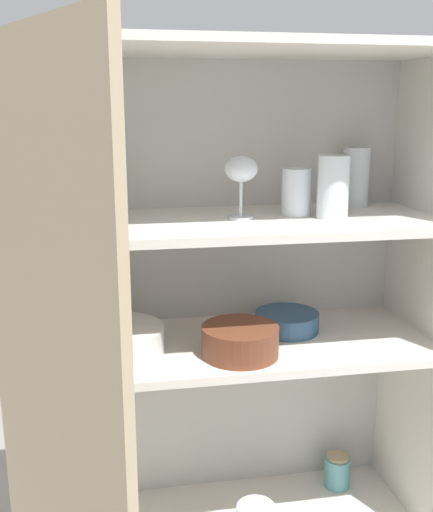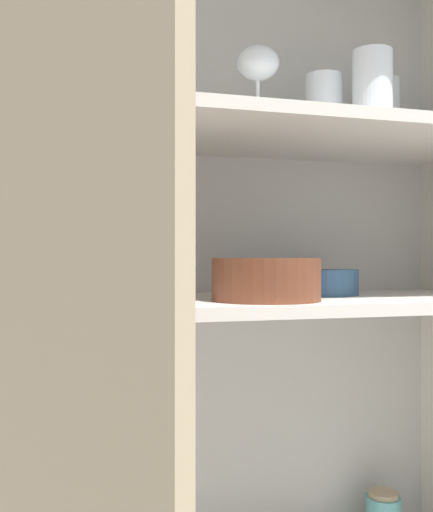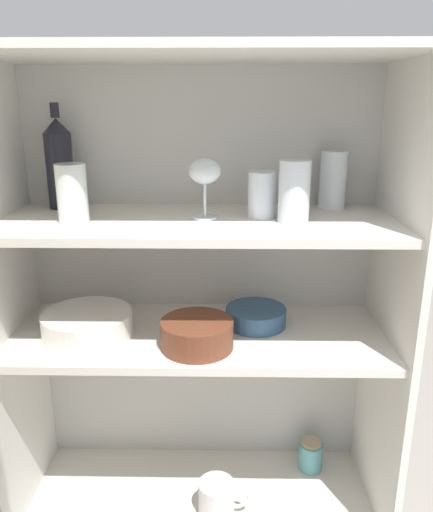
{
  "view_description": "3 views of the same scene",
  "coord_description": "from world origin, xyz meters",
  "px_view_note": "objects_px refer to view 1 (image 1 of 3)",
  "views": [
    {
      "loc": [
        -0.27,
        -1.13,
        1.32
      ],
      "look_at": [
        -0.03,
        0.23,
        0.98
      ],
      "focal_mm": 42.0,
      "sensor_mm": 36.0,
      "label": 1
    },
    {
      "loc": [
        -0.34,
        -0.8,
        0.85
      ],
      "look_at": [
        -0.05,
        0.22,
        0.85
      ],
      "focal_mm": 42.0,
      "sensor_mm": 36.0,
      "label": 2
    },
    {
      "loc": [
        0.06,
        -0.98,
        1.34
      ],
      "look_at": [
        0.05,
        0.18,
        0.99
      ],
      "focal_mm": 35.0,
      "sensor_mm": 36.0,
      "label": 3
    }
  ],
  "objects_px": {
    "plate_stack_white": "(114,341)",
    "storage_jar": "(337,471)",
    "mixing_bowl_large": "(240,340)",
    "wine_bottle": "(70,165)",
    "serving_bowl_small": "(287,320)"
  },
  "relations": [
    {
      "from": "wine_bottle",
      "to": "mixing_bowl_large",
      "type": "relative_size",
      "value": 1.53
    },
    {
      "from": "mixing_bowl_large",
      "to": "serving_bowl_small",
      "type": "relative_size",
      "value": 1.1
    },
    {
      "from": "mixing_bowl_large",
      "to": "storage_jar",
      "type": "bearing_deg",
      "value": 30.11
    },
    {
      "from": "plate_stack_white",
      "to": "mixing_bowl_large",
      "type": "distance_m",
      "value": 0.28
    },
    {
      "from": "storage_jar",
      "to": "plate_stack_white",
      "type": "bearing_deg",
      "value": -167.62
    },
    {
      "from": "storage_jar",
      "to": "mixing_bowl_large",
      "type": "bearing_deg",
      "value": -149.89
    },
    {
      "from": "plate_stack_white",
      "to": "mixing_bowl_large",
      "type": "xyz_separation_m",
      "value": [
        0.28,
        -0.06,
        0.01
      ]
    },
    {
      "from": "wine_bottle",
      "to": "storage_jar",
      "type": "height_order",
      "value": "wine_bottle"
    },
    {
      "from": "storage_jar",
      "to": "wine_bottle",
      "type": "bearing_deg",
      "value": 178.3
    },
    {
      "from": "wine_bottle",
      "to": "serving_bowl_small",
      "type": "xyz_separation_m",
      "value": [
        0.51,
        -0.08,
        -0.39
      ]
    },
    {
      "from": "plate_stack_white",
      "to": "storage_jar",
      "type": "height_order",
      "value": "plate_stack_white"
    },
    {
      "from": "plate_stack_white",
      "to": "storage_jar",
      "type": "bearing_deg",
      "value": 12.38
    },
    {
      "from": "plate_stack_white",
      "to": "mixing_bowl_large",
      "type": "bearing_deg",
      "value": -11.72
    },
    {
      "from": "plate_stack_white",
      "to": "serving_bowl_small",
      "type": "relative_size",
      "value": 1.41
    },
    {
      "from": "mixing_bowl_large",
      "to": "storage_jar",
      "type": "distance_m",
      "value": 0.63
    }
  ]
}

